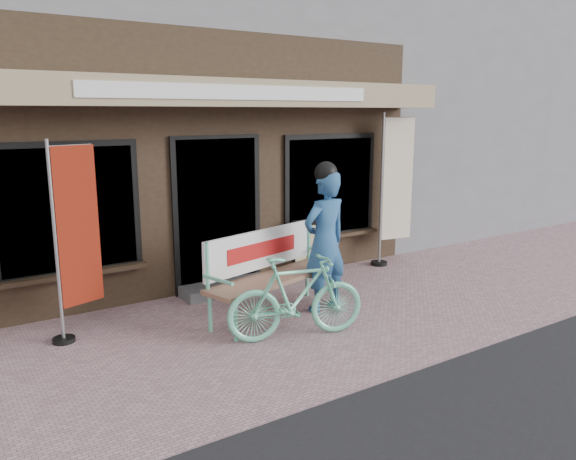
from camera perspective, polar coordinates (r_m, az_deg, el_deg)
ground at (r=6.64m, az=0.79°, el=-10.30°), size 70.00×70.00×0.00m
storefront at (r=10.64m, az=-14.80°, el=14.11°), size 7.00×6.77×6.00m
neighbor_right_near at (r=15.97m, az=15.53°, el=12.51°), size 10.00×7.00×5.60m
bench at (r=7.01m, az=-1.93°, el=-3.68°), size 2.03×0.98×1.07m
person at (r=7.10m, az=3.78°, el=-0.88°), size 0.70×0.49×1.92m
bicycle at (r=6.32m, az=0.85°, el=-6.85°), size 1.66×0.86×0.96m
nobori_red at (r=6.62m, az=-20.87°, el=-0.71°), size 0.66×0.33×2.24m
nobori_cream at (r=9.43m, az=10.77°, el=4.28°), size 0.74×0.31×2.51m
menu_stand at (r=8.58m, az=1.90°, el=-1.90°), size 0.46×0.22×0.91m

